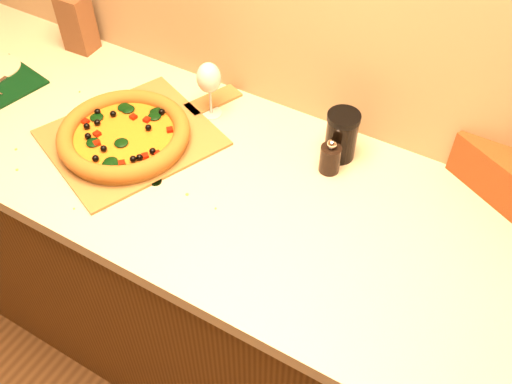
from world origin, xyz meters
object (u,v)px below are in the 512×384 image
at_px(wine_glass, 209,79).
at_px(dark_jar, 341,135).
at_px(pizza, 124,135).
at_px(pizza_peel, 136,135).
at_px(pepper_grinder, 330,158).

relative_size(wine_glass, dark_jar, 1.23).
bearing_deg(wine_glass, dark_jar, 3.85).
distance_m(pizza, wine_glass, 0.26).
bearing_deg(wine_glass, pizza, -120.30).
relative_size(pizza_peel, pizza, 1.71).
distance_m(pizza_peel, pepper_grinder, 0.52).
height_order(pizza_peel, pepper_grinder, pepper_grinder).
height_order(wine_glass, dark_jar, wine_glass).
height_order(pizza_peel, dark_jar, dark_jar).
bearing_deg(pepper_grinder, pizza_peel, -163.72).
bearing_deg(dark_jar, pizza_peel, -157.42).
bearing_deg(pizza_peel, wine_glass, 79.08).
bearing_deg(pizza_peel, dark_jar, 45.22).
bearing_deg(wine_glass, pizza_peel, -123.55).
bearing_deg(pepper_grinder, dark_jar, 90.68).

